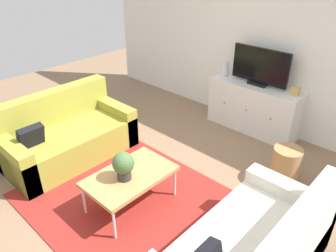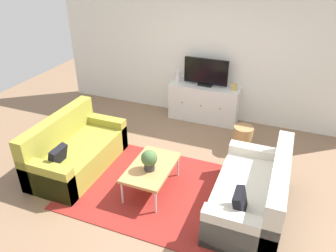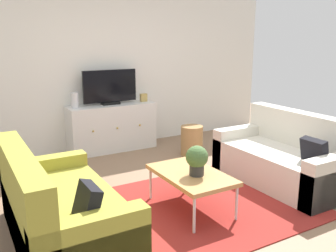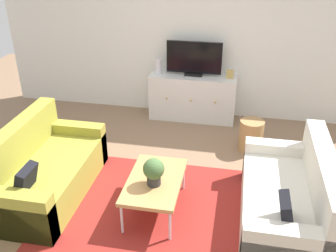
{
  "view_description": "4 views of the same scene",
  "coord_description": "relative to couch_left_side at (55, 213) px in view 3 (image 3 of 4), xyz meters",
  "views": [
    {
      "loc": [
        2.13,
        -1.89,
        2.54
      ],
      "look_at": [
        0.0,
        0.39,
        0.8
      ],
      "focal_mm": 34.5,
      "sensor_mm": 36.0,
      "label": 1
    },
    {
      "loc": [
        1.57,
        -3.6,
        3.18
      ],
      "look_at": [
        0.0,
        0.39,
        0.8
      ],
      "focal_mm": 34.74,
      "sensor_mm": 36.0,
      "label": 2
    },
    {
      "loc": [
        -2.07,
        -3.18,
        1.8
      ],
      "look_at": [
        0.0,
        0.39,
        0.8
      ],
      "focal_mm": 39.55,
      "sensor_mm": 36.0,
      "label": 3
    },
    {
      "loc": [
        0.76,
        -3.5,
        2.87
      ],
      "look_at": [
        0.0,
        0.39,
        0.8
      ],
      "focal_mm": 40.95,
      "sensor_mm": 36.0,
      "label": 4
    }
  ],
  "objects": [
    {
      "name": "potted_plant",
      "position": [
        1.41,
        -0.14,
        0.3
      ],
      "size": [
        0.23,
        0.23,
        0.31
      ],
      "color": "#2D2D2D",
      "rests_on": "coffee_table"
    },
    {
      "name": "glass_vase",
      "position": [
        0.91,
        2.37,
        0.58
      ],
      "size": [
        0.11,
        0.11,
        0.24
      ],
      "primitive_type": "cylinder",
      "color": "silver",
      "rests_on": "tv_console"
    },
    {
      "name": "couch_left_side",
      "position": [
        0.0,
        0.0,
        0.0
      ],
      "size": [
        0.87,
        1.68,
        0.87
      ],
      "color": "olive",
      "rests_on": "ground_plane"
    },
    {
      "name": "area_rug",
      "position": [
        1.44,
        -0.05,
        -0.28
      ],
      "size": [
        2.5,
        1.9,
        0.01
      ],
      "primitive_type": "cube",
      "color": "maroon",
      "rests_on": "ground_plane"
    },
    {
      "name": "mantel_clock",
      "position": [
        2.06,
        2.37,
        0.53
      ],
      "size": [
        0.11,
        0.07,
        0.13
      ],
      "primitive_type": "cube",
      "color": "tan",
      "rests_on": "tv_console"
    },
    {
      "name": "wall_back",
      "position": [
        1.44,
        2.65,
        1.06
      ],
      "size": [
        6.4,
        0.12,
        2.7
      ],
      "primitive_type": "cube",
      "color": "silver",
      "rests_on": "ground_plane"
    },
    {
      "name": "tv_console",
      "position": [
        1.48,
        2.37,
        0.09
      ],
      "size": [
        1.39,
        0.47,
        0.75
      ],
      "color": "silver",
      "rests_on": "ground_plane"
    },
    {
      "name": "wicker_basket",
      "position": [
        2.44,
        1.49,
        -0.06
      ],
      "size": [
        0.34,
        0.34,
        0.46
      ],
      "primitive_type": "cylinder",
      "color": "#9E7547",
      "rests_on": "ground_plane"
    },
    {
      "name": "flat_screen_tv",
      "position": [
        1.48,
        2.39,
        0.73
      ],
      "size": [
        0.87,
        0.16,
        0.55
      ],
      "color": "black",
      "rests_on": "tv_console"
    },
    {
      "name": "ground_plane",
      "position": [
        1.44,
        0.1,
        -0.29
      ],
      "size": [
        10.0,
        10.0,
        0.0
      ],
      "primitive_type": "plane",
      "color": "#84664C"
    },
    {
      "name": "coffee_table",
      "position": [
        1.4,
        -0.06,
        0.1
      ],
      "size": [
        0.59,
        0.95,
        0.42
      ],
      "color": "#B7844C",
      "rests_on": "ground_plane"
    },
    {
      "name": "couch_right_side",
      "position": [
        2.88,
        0.0,
        0.0
      ],
      "size": [
        0.87,
        1.68,
        0.87
      ],
      "color": "beige",
      "rests_on": "ground_plane"
    }
  ]
}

